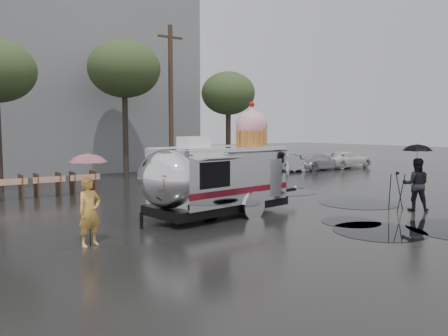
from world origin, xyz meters
TOP-DOWN VIEW (x-y plane):
  - ground at (0.00, 0.00)m, footprint 120.00×120.00m
  - puddles at (2.72, 0.26)m, footprint 6.13×11.70m
  - grey_building at (-4.00, 24.00)m, footprint 22.00×12.00m
  - utility_pole at (2.50, 14.00)m, footprint 1.60×0.28m
  - tree_mid at (0.00, 15.00)m, footprint 4.20×4.20m
  - tree_right at (6.00, 13.00)m, footprint 3.36×3.36m
  - barricade_row at (-5.55, 9.96)m, footprint 4.30×0.80m
  - parked_cars at (11.78, 12.00)m, footprint 13.20×1.90m
  - airstream_trailer at (-1.68, 2.45)m, footprint 7.19×3.40m
  - person_left at (-6.57, 0.97)m, footprint 0.71×0.57m
  - umbrella_pink at (-6.57, 0.97)m, footprint 1.10×1.10m
  - person_right at (4.33, -0.85)m, footprint 0.94×1.00m
  - umbrella_black at (4.33, -0.85)m, footprint 1.21×1.21m
  - tripod at (3.92, -0.38)m, footprint 0.54×0.55m

SIDE VIEW (x-z plane):
  - ground at x=0.00m, z-range 0.00..0.00m
  - puddles at x=2.72m, z-range 0.00..0.01m
  - barricade_row at x=-5.55m, z-range 0.02..1.02m
  - parked_cars at x=11.78m, z-range -0.03..1.47m
  - tripod at x=3.92m, z-range 0.10..1.46m
  - person_left at x=-6.57m, z-range 0.00..1.70m
  - person_right at x=4.33m, z-range 0.00..1.85m
  - airstream_trailer at x=-1.68m, z-range -0.58..3.32m
  - umbrella_pink at x=-6.57m, z-range 0.77..3.07m
  - umbrella_black at x=4.33m, z-range 0.77..3.15m
  - utility_pole at x=2.50m, z-range 0.12..9.12m
  - tree_right at x=6.00m, z-range 1.85..8.27m
  - tree_mid at x=0.00m, z-range 2.33..10.35m
  - grey_building at x=-4.00m, z-range 0.00..13.00m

